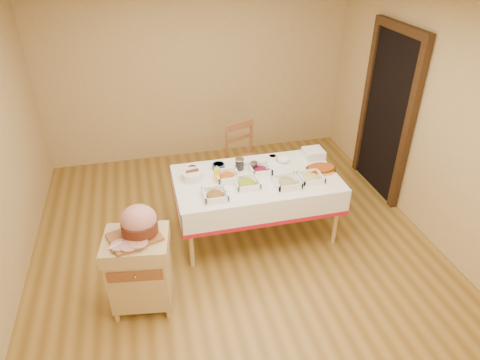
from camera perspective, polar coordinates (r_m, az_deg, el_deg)
name	(u,v)px	position (r m, az deg, el deg)	size (l,w,h in m)	color
room_shell	(236,149)	(4.18, -0.51, 4.15)	(5.00, 5.00, 5.00)	olive
doorway	(387,112)	(5.85, 19.05, 8.58)	(0.09, 1.10, 2.20)	black
dining_table	(256,189)	(4.85, 2.16, -1.26)	(1.82, 1.02, 0.76)	tan
butcher_cart	(140,268)	(4.14, -13.22, -11.34)	(0.64, 0.56, 0.81)	tan
dining_chair	(246,161)	(5.60, 0.74, 2.59)	(0.58, 0.56, 1.01)	brown
ham_on_board	(138,223)	(3.86, -13.41, -5.66)	(0.45, 0.43, 0.30)	brown
serving_dish_a	(215,195)	(4.40, -3.33, -2.01)	(0.25, 0.25, 0.11)	white
serving_dish_b	(247,183)	(4.60, 0.91, -0.41)	(0.26, 0.26, 0.10)	white
serving_dish_c	(287,182)	(4.63, 6.30, -0.32)	(0.27, 0.27, 0.11)	white
serving_dish_d	(311,177)	(4.76, 9.42, 0.33)	(0.25, 0.25, 0.09)	white
serving_dish_e	(228,176)	(4.71, -1.67, 0.50)	(0.26, 0.24, 0.12)	white
serving_dish_f	(260,170)	(4.85, 2.72, 1.39)	(0.24, 0.23, 0.11)	white
small_bowl_left	(192,169)	(4.89, -6.35, 1.49)	(0.12, 0.12, 0.06)	white
small_bowl_mid	(219,166)	(4.92, -2.88, 1.89)	(0.14, 0.14, 0.06)	navy
small_bowl_right	(273,157)	(5.12, 4.38, 3.01)	(0.11, 0.11, 0.05)	white
bowl_white_imported	(241,162)	(5.03, 0.20, 2.43)	(0.14, 0.14, 0.03)	white
bowl_small_imported	(283,160)	(5.09, 5.80, 2.69)	(0.16, 0.16, 0.05)	white
preserve_jar_left	(240,164)	(4.89, -0.05, 2.08)	(0.11, 0.11, 0.13)	silver
preserve_jar_right	(254,167)	(4.87, 1.88, 1.77)	(0.09, 0.09, 0.11)	silver
mustard_bottle	(217,174)	(4.67, -3.09, 0.84)	(0.06, 0.06, 0.19)	yellow
bread_basket	(192,175)	(4.74, -6.37, 0.65)	(0.24, 0.24, 0.11)	white
plate_stack	(313,153)	(5.23, 9.76, 3.53)	(0.23, 0.23, 0.10)	white
brass_platter	(321,169)	(4.97, 10.75, 1.48)	(0.36, 0.26, 0.05)	gold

